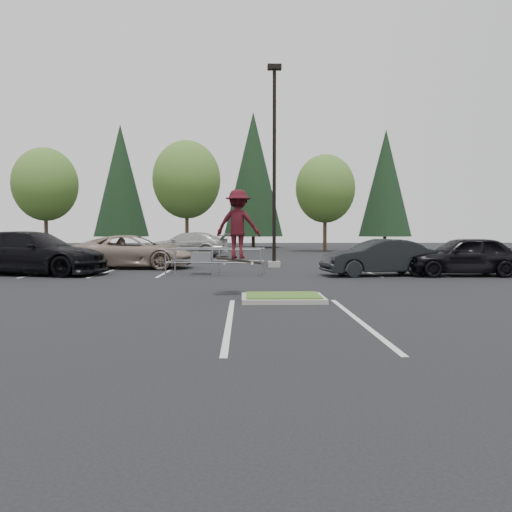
{
  "coord_description": "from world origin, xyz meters",
  "views": [
    {
      "loc": [
        -1.05,
        -13.26,
        1.89
      ],
      "look_at": [
        -0.68,
        1.5,
        1.12
      ],
      "focal_mm": 35.0,
      "sensor_mm": 36.0,
      "label": 1
    }
  ],
  "objects_px": {
    "decid_c": "(325,191)",
    "car_r_black": "(463,256)",
    "cart_corral": "(205,258)",
    "conif_c": "(385,183)",
    "car_l_black": "(32,253)",
    "skateboarder": "(238,225)",
    "conif_a": "(121,181)",
    "car_far_silver": "(188,245)",
    "light_pole": "(274,177)",
    "conif_b": "(253,174)",
    "decid_a": "(45,187)",
    "car_r_charc": "(378,257)",
    "car_l_tan": "(133,252)",
    "decid_b": "(187,182)"
  },
  "relations": [
    {
      "from": "decid_c",
      "to": "skateboarder",
      "type": "relative_size",
      "value": 3.93
    },
    {
      "from": "light_pole",
      "to": "decid_c",
      "type": "relative_size",
      "value": 1.21
    },
    {
      "from": "light_pole",
      "to": "car_r_charc",
      "type": "relative_size",
      "value": 2.21
    },
    {
      "from": "conif_b",
      "to": "car_r_charc",
      "type": "height_order",
      "value": "conif_b"
    },
    {
      "from": "decid_c",
      "to": "cart_corral",
      "type": "xyz_separation_m",
      "value": [
        -8.67,
        -21.93,
        -4.54
      ]
    },
    {
      "from": "decid_b",
      "to": "cart_corral",
      "type": "bearing_deg",
      "value": -81.62
    },
    {
      "from": "conif_a",
      "to": "car_far_silver",
      "type": "xyz_separation_m",
      "value": [
        9.0,
        -18.0,
        -6.24
      ]
    },
    {
      "from": "conif_c",
      "to": "decid_a",
      "type": "bearing_deg",
      "value": -163.52
    },
    {
      "from": "decid_c",
      "to": "conif_b",
      "type": "distance_m",
      "value": 12.51
    },
    {
      "from": "decid_a",
      "to": "car_far_silver",
      "type": "distance_m",
      "value": 16.0
    },
    {
      "from": "decid_a",
      "to": "skateboarder",
      "type": "relative_size",
      "value": 4.18
    },
    {
      "from": "light_pole",
      "to": "conif_a",
      "type": "relative_size",
      "value": 0.78
    },
    {
      "from": "decid_c",
      "to": "car_r_charc",
      "type": "bearing_deg",
      "value": -93.76
    },
    {
      "from": "cart_corral",
      "to": "car_l_black",
      "type": "xyz_separation_m",
      "value": [
        -7.32,
        0.11,
        0.2
      ]
    },
    {
      "from": "conif_a",
      "to": "car_r_charc",
      "type": "xyz_separation_m",
      "value": [
        18.5,
        -32.84,
        -6.34
      ]
    },
    {
      "from": "decid_b",
      "to": "car_far_silver",
      "type": "relative_size",
      "value": 1.62
    },
    {
      "from": "cart_corral",
      "to": "decid_b",
      "type": "bearing_deg",
      "value": 106.89
    },
    {
      "from": "conif_c",
      "to": "skateboarder",
      "type": "bearing_deg",
      "value": -111.54
    },
    {
      "from": "decid_b",
      "to": "cart_corral",
      "type": "xyz_separation_m",
      "value": [
        3.33,
        -22.63,
        -5.33
      ]
    },
    {
      "from": "decid_a",
      "to": "conif_c",
      "type": "bearing_deg",
      "value": 16.48
    },
    {
      "from": "decid_c",
      "to": "conif_b",
      "type": "relative_size",
      "value": 0.58
    },
    {
      "from": "conif_c",
      "to": "car_l_black",
      "type": "xyz_separation_m",
      "value": [
        -24.0,
        -31.5,
        -5.93
      ]
    },
    {
      "from": "conif_b",
      "to": "car_r_charc",
      "type": "xyz_separation_m",
      "value": [
        4.5,
        -33.34,
        -7.09
      ]
    },
    {
      "from": "car_l_black",
      "to": "conif_a",
      "type": "bearing_deg",
      "value": 19.46
    },
    {
      "from": "conif_a",
      "to": "car_far_silver",
      "type": "distance_m",
      "value": 21.07
    },
    {
      "from": "conif_c",
      "to": "car_l_black",
      "type": "height_order",
      "value": "conif_c"
    },
    {
      "from": "conif_b",
      "to": "car_far_silver",
      "type": "height_order",
      "value": "conif_b"
    },
    {
      "from": "decid_b",
      "to": "skateboarder",
      "type": "bearing_deg",
      "value": -80.75
    },
    {
      "from": "car_r_black",
      "to": "decid_c",
      "type": "bearing_deg",
      "value": -174.15
    },
    {
      "from": "skateboarder",
      "to": "car_far_silver",
      "type": "xyz_separation_m",
      "value": [
        -3.8,
        21.0,
        -1.18
      ]
    },
    {
      "from": "decid_a",
      "to": "car_l_black",
      "type": "height_order",
      "value": "decid_a"
    },
    {
      "from": "car_l_black",
      "to": "skateboarder",
      "type": "bearing_deg",
      "value": -116.18
    },
    {
      "from": "conif_a",
      "to": "car_far_silver",
      "type": "relative_size",
      "value": 2.19
    },
    {
      "from": "decid_c",
      "to": "light_pole",
      "type": "bearing_deg",
      "value": -107.11
    },
    {
      "from": "car_r_charc",
      "to": "decid_c",
      "type": "bearing_deg",
      "value": 167.87
    },
    {
      "from": "conif_a",
      "to": "decid_a",
      "type": "bearing_deg",
      "value": -111.91
    },
    {
      "from": "decid_a",
      "to": "conif_a",
      "type": "height_order",
      "value": "conif_a"
    },
    {
      "from": "light_pole",
      "to": "skateboarder",
      "type": "bearing_deg",
      "value": -98.79
    },
    {
      "from": "conif_c",
      "to": "car_r_black",
      "type": "distance_m",
      "value": 33.59
    },
    {
      "from": "decid_c",
      "to": "car_r_black",
      "type": "xyz_separation_m",
      "value": [
        2.01,
        -22.83,
        -4.43
      ]
    },
    {
      "from": "conif_b",
      "to": "car_far_silver",
      "type": "distance_m",
      "value": 20.4
    },
    {
      "from": "cart_corral",
      "to": "car_l_black",
      "type": "bearing_deg",
      "value": -172.32
    },
    {
      "from": "decid_a",
      "to": "conif_c",
      "type": "xyz_separation_m",
      "value": [
        32.01,
        9.47,
        1.26
      ]
    },
    {
      "from": "decid_a",
      "to": "conif_c",
      "type": "relative_size",
      "value": 0.71
    },
    {
      "from": "decid_b",
      "to": "car_r_black",
      "type": "relative_size",
      "value": 2.0
    },
    {
      "from": "cart_corral",
      "to": "car_r_black",
      "type": "distance_m",
      "value": 10.71
    },
    {
      "from": "conif_b",
      "to": "skateboarder",
      "type": "height_order",
      "value": "conif_b"
    },
    {
      "from": "conif_c",
      "to": "car_r_charc",
      "type": "relative_size",
      "value": 2.73
    },
    {
      "from": "car_far_silver",
      "to": "car_l_tan",
      "type": "bearing_deg",
      "value": 2.25
    },
    {
      "from": "car_r_black",
      "to": "conif_a",
      "type": "bearing_deg",
      "value": -145.49
    }
  ]
}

